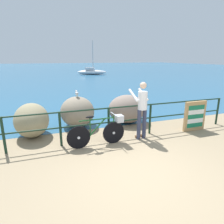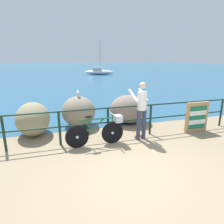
{
  "view_description": "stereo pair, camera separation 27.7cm",
  "coord_description": "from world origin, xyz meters",
  "views": [
    {
      "loc": [
        -1.81,
        -3.41,
        2.47
      ],
      "look_at": [
        0.25,
        2.44,
        0.75
      ],
      "focal_mm": 31.57,
      "sensor_mm": 36.0,
      "label": 1
    },
    {
      "loc": [
        -1.54,
        -3.49,
        2.47
      ],
      "look_at": [
        0.25,
        2.44,
        0.75
      ],
      "focal_mm": 31.57,
      "sensor_mm": 36.0,
      "label": 2
    }
  ],
  "objects": [
    {
      "name": "person_at_railing",
      "position": [
        0.98,
        1.77,
        0.99
      ],
      "size": [
        0.5,
        0.66,
        1.78
      ],
      "rotation": [
        0.0,
        0.0,
        1.69
      ],
      "color": "#333851",
      "rests_on": "ground_plane"
    },
    {
      "name": "sailboat",
      "position": [
        5.3,
        26.08,
        0.42
      ],
      "size": [
        4.57,
        2.8,
        4.9
      ],
      "rotation": [
        0.0,
        0.0,
        5.91
      ],
      "color": "white",
      "rests_on": "sea_surface"
    },
    {
      "name": "breakwater_boulder_right",
      "position": [
        1.21,
        3.4,
        0.54
      ],
      "size": [
        1.46,
        1.32,
        1.09
      ],
      "color": "gray",
      "rests_on": "ground"
    },
    {
      "name": "sea_surface",
      "position": [
        0.0,
        48.08,
        0.0
      ],
      "size": [
        120.0,
        90.0,
        0.01
      ],
      "primitive_type": "cube",
      "color": "#285B7F",
      "rests_on": "ground_plane"
    },
    {
      "name": "folded_deckchair_stack",
      "position": [
        3.06,
        1.79,
        0.52
      ],
      "size": [
        0.84,
        0.1,
        1.04
      ],
      "color": "tan",
      "rests_on": "ground_plane"
    },
    {
      "name": "seagull",
      "position": [
        -0.69,
        3.57,
        1.25
      ],
      "size": [
        0.13,
        0.34,
        0.23
      ],
      "rotation": [
        0.0,
        0.0,
        1.52
      ],
      "color": "gold",
      "rests_on": "breakwater_boulder_main"
    },
    {
      "name": "bicycle",
      "position": [
        -0.33,
        1.7,
        0.46
      ],
      "size": [
        1.7,
        0.48,
        0.92
      ],
      "rotation": [
        0.0,
        0.0,
        0.02
      ],
      "color": "black",
      "rests_on": "ground_plane"
    },
    {
      "name": "breakwater_boulder_main",
      "position": [
        -0.7,
        3.58,
        0.55
      ],
      "size": [
        1.22,
        1.4,
        1.11
      ],
      "color": "gray",
      "rests_on": "ground"
    },
    {
      "name": "ground_plane",
      "position": [
        0.0,
        20.0,
        -0.05
      ],
      "size": [
        120.0,
        120.0,
        0.1
      ],
      "primitive_type": "cube",
      "color": "#937F60"
    },
    {
      "name": "breakwater_boulder_left",
      "position": [
        -2.25,
        3.14,
        0.54
      ],
      "size": [
        1.08,
        1.49,
        1.07
      ],
      "color": "gray",
      "rests_on": "ground"
    },
    {
      "name": "promenade_railing",
      "position": [
        0.0,
        2.04,
        0.64
      ],
      "size": [
        8.76,
        0.07,
        1.02
      ],
      "color": "black",
      "rests_on": "ground_plane"
    }
  ]
}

